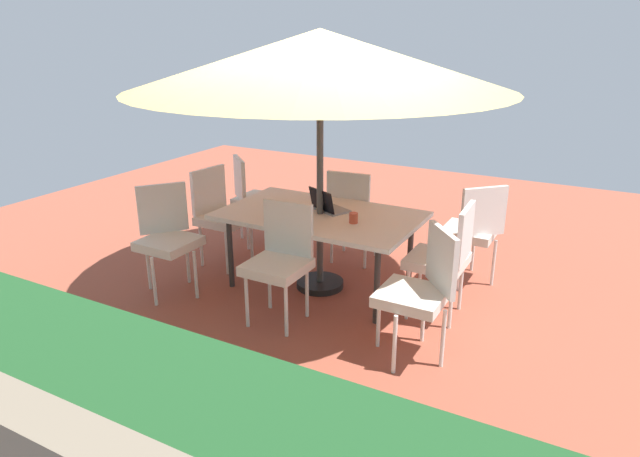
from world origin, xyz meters
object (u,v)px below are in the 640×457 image
chair_southeast (254,195)px  cup (354,218)px  chair_east (220,212)px  chair_southwest (473,228)px  patio_umbrella (320,60)px  chair_west (445,255)px  laptop (328,206)px  chair_northwest (420,288)px  chair_south (353,211)px  chair_north (280,257)px  dining_table (320,219)px  chair_northeast (167,234)px

chair_southeast → cup: (-1.58, 0.77, 0.22)m
chair_southeast → cup: bearing=-163.7°
chair_east → chair_southwest: (-2.35, -0.73, 0.00)m
chair_southwest → cup: size_ratio=10.98×
patio_umbrella → chair_southwest: patio_umbrella is taller
chair_west → laptop: 1.16m
chair_northwest → laptop: size_ratio=2.49×
patio_umbrella → chair_northwest: size_ratio=3.30×
laptop → cup: 0.39m
chair_northwest → cup: (0.82, -0.60, 0.22)m
chair_southwest → cup: chair_southwest is taller
chair_south → chair_southwest: 1.20m
chair_southeast → chair_south: (-1.20, -0.02, 0.00)m
chair_north → laptop: chair_north is taller
chair_southeast → chair_east: same height
patio_umbrella → chair_west: patio_umbrella is taller
patio_umbrella → chair_northwest: patio_umbrella is taller
chair_west → cup: chair_west is taller
chair_north → laptop: bearing=85.3°
chair_east → cup: (-1.53, 0.12, 0.22)m
chair_north → chair_southwest: 1.87m
dining_table → chair_east: bearing=-1.3°
chair_east → chair_northwest: (-2.35, 0.72, 0.00)m
patio_umbrella → chair_southeast: bearing=-29.3°
chair_northeast → chair_south: bearing=-1.3°
chair_southwest → chair_northeast: bearing=-12.8°
dining_table → chair_east: size_ratio=1.80×
chair_south → laptop: chair_south is taller
patio_umbrella → chair_north: size_ratio=3.30×
patio_umbrella → chair_east: size_ratio=3.30×
chair_southeast → patio_umbrella: bearing=-167.0°
chair_east → chair_southwest: size_ratio=1.00×
patio_umbrella → chair_west: size_ratio=3.30×
patio_umbrella → chair_northwest: bearing=149.9°
cup → patio_umbrella: bearing=-14.2°
chair_southeast → chair_southwest: size_ratio=1.00×
chair_northeast → chair_west: size_ratio=1.00×
chair_east → chair_south: (-1.15, -0.67, 0.00)m
chair_northwest → laptop: 1.42m
chair_northeast → laptop: 1.46m
chair_northwest → chair_southwest: (-0.00, -1.45, 0.00)m
chair_southeast → chair_west: same height
chair_north → chair_northeast: size_ratio=1.00×
chair_northeast → chair_south: 1.84m
chair_northeast → chair_southwest: bearing=-19.8°
chair_northwest → chair_west: size_ratio=1.00×
chair_southwest → dining_table: bearing=-12.6°
chair_southeast → chair_northwest: size_ratio=1.00×
chair_northwest → chair_east: bearing=-148.0°
dining_table → cup: 0.40m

